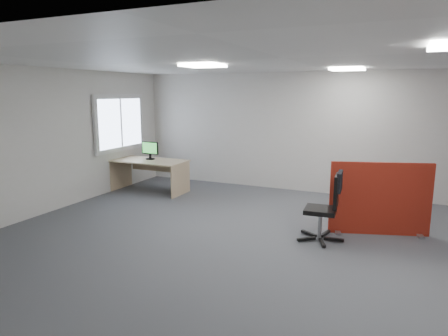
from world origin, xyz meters
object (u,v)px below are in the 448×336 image
at_px(monitor_second, 150,150).
at_px(office_chair, 328,202).
at_px(red_divider, 380,200).
at_px(second_desk, 150,167).

bearing_deg(monitor_second, office_chair, -15.98).
relative_size(red_divider, monitor_second, 3.37).
xyz_separation_m(second_desk, office_chair, (4.28, -1.55, 0.05)).
height_order(red_divider, office_chair, red_divider).
bearing_deg(red_divider, monitor_second, 151.76).
height_order(monitor_second, office_chair, monitor_second).
bearing_deg(monitor_second, red_divider, -6.45).
bearing_deg(office_chair, monitor_second, 155.18).
distance_m(second_desk, office_chair, 4.55).
xyz_separation_m(monitor_second, office_chair, (4.32, -1.62, -0.34)).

